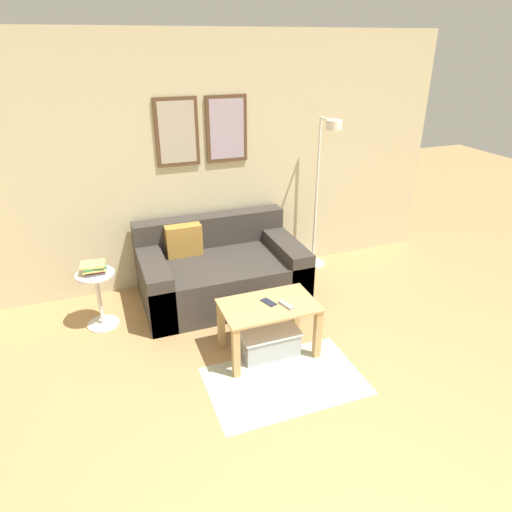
# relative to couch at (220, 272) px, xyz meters

# --- Properties ---
(wall_back) EXTENTS (5.60, 0.09, 2.55)m
(wall_back) POSITION_rel_couch_xyz_m (-0.08, 0.52, 1.00)
(wall_back) COLOR #C6BC93
(wall_back) RESTS_ON ground_plane
(area_rug) EXTENTS (1.22, 0.77, 0.01)m
(area_rug) POSITION_rel_couch_xyz_m (0.09, -1.46, -0.28)
(area_rug) COLOR #B2B79E
(area_rug) RESTS_ON ground_plane
(couch) EXTENTS (1.61, 0.99, 0.77)m
(couch) POSITION_rel_couch_xyz_m (0.00, 0.00, 0.00)
(couch) COLOR #38332D
(couch) RESTS_ON ground_plane
(coffee_table) EXTENTS (0.79, 0.49, 0.47)m
(coffee_table) POSITION_rel_couch_xyz_m (0.11, -1.05, 0.08)
(coffee_table) COLOR tan
(coffee_table) RESTS_ON ground_plane
(storage_bin) EXTENTS (0.50, 0.40, 0.23)m
(storage_bin) POSITION_rel_couch_xyz_m (0.11, -1.03, -0.16)
(storage_bin) COLOR #9EA3A8
(storage_bin) RESTS_ON ground_plane
(floor_lamp) EXTENTS (0.28, 0.50, 1.72)m
(floor_lamp) POSITION_rel_couch_xyz_m (1.24, 0.21, 0.71)
(floor_lamp) COLOR white
(floor_lamp) RESTS_ON ground_plane
(side_table) EXTENTS (0.34, 0.34, 0.55)m
(side_table) POSITION_rel_couch_xyz_m (-1.20, -0.13, 0.05)
(side_table) COLOR silver
(side_table) RESTS_ON ground_plane
(book_stack) EXTENTS (0.23, 0.19, 0.09)m
(book_stack) POSITION_rel_couch_xyz_m (-1.20, -0.12, 0.32)
(book_stack) COLOR #4C4C51
(book_stack) RESTS_ON side_table
(remote_control) EXTENTS (0.08, 0.16, 0.02)m
(remote_control) POSITION_rel_couch_xyz_m (0.23, -1.13, 0.20)
(remote_control) COLOR #99999E
(remote_control) RESTS_ON coffee_table
(cell_phone) EXTENTS (0.11, 0.15, 0.01)m
(cell_phone) POSITION_rel_couch_xyz_m (0.12, -1.03, 0.19)
(cell_phone) COLOR #1E2338
(cell_phone) RESTS_ON coffee_table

